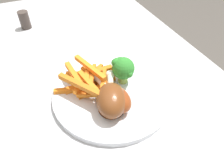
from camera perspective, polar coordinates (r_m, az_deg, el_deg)
dining_table at (r=0.58m, az=-7.67°, el=-7.71°), size 1.01×0.65×0.72m
dinner_plate at (r=0.44m, az=-0.00°, el=-2.44°), size 0.24×0.24×0.01m
broccoli_floret_front at (r=0.44m, az=2.82°, el=4.35°), size 0.05×0.05×0.06m
carrot_fries_pile at (r=0.43m, az=-6.11°, el=0.89°), size 0.16×0.13×0.04m
chicken_drumstick_near at (r=0.39m, az=-0.18°, el=-3.99°), size 0.12×0.08×0.05m
chicken_drumstick_far at (r=0.40m, az=0.83°, el=-3.47°), size 0.12×0.06×0.04m
pepper_shaker at (r=0.71m, az=-22.35°, el=15.57°), size 0.03×0.03×0.05m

